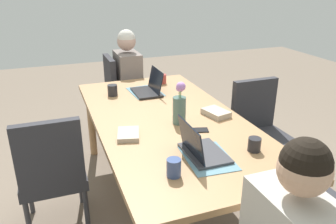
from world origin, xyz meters
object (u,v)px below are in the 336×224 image
Objects in this scene: person_head_left_left_mid at (129,90)px; laptop_head_left_left_mid at (149,88)px; coffee_mug_centre_left at (174,168)px; phone_black at (197,130)px; flower_vase at (180,105)px; dining_table at (168,126)px; coffee_mug_centre_right at (162,79)px; chair_near_right_near at (52,170)px; book_red_cover at (128,134)px; chair_head_left_left_mid at (121,91)px; book_blue_cover at (216,113)px; coffee_mug_near_right at (254,144)px; chair_far_left_far at (259,127)px; coffee_mug_near_left at (113,90)px; laptop_head_right_left_near at (200,149)px.

person_head_left_left_mid reaches higher than laptop_head_left_left_mid.
phone_black is at bearing 142.76° from coffee_mug_centre_left.
laptop_head_left_left_mid is at bearing -179.69° from flower_vase.
dining_table is 23.88× the size of coffee_mug_centre_right.
coffee_mug_centre_left is at bearing 41.79° from chair_near_right_near.
person_head_left_left_mid reaches higher than coffee_mug_centre_right.
book_red_cover is (0.08, -0.40, -0.12)m from flower_vase.
chair_head_left_left_mid is 1.58m from book_blue_cover.
coffee_mug_near_right is at bearing 26.59° from flower_vase.
chair_head_left_left_mid is 9.99× the size of coffee_mug_centre_right.
book_red_cover reaches higher than phone_black.
dining_table is 0.89m from coffee_mug_centre_right.
chair_head_left_left_mid reaches higher than phone_black.
dining_table is 10.76× the size of book_red_cover.
book_red_cover is at bearing -78.90° from chair_far_left_far.
coffee_mug_near_left is at bearing -155.39° from coffee_mug_near_right.
coffee_mug_centre_right is 1.21m from book_red_cover.
dining_table is at bearing -87.13° from chair_far_left_far.
person_head_left_left_mid reaches higher than coffee_mug_centre_left.
coffee_mug_near_left is (-0.65, -0.28, 0.12)m from dining_table.
person_head_left_left_mid reaches higher than book_red_cover.
coffee_mug_centre_right is at bearing 128.91° from chair_near_right_near.
chair_head_left_left_mid is at bearing -153.43° from coffee_mug_centre_right.
laptop_head_left_left_mid reaches higher than chair_far_left_far.
laptop_head_left_left_mid is (0.83, 0.08, 0.28)m from chair_head_left_left_mid.
chair_head_left_left_mid is 2.81× the size of laptop_head_left_left_mid.
coffee_mug_centre_right is at bearing 162.75° from coffee_mug_centre_left.
coffee_mug_near_left is 1.08× the size of coffee_mug_centre_right.
chair_near_right_near is 2.85× the size of flower_vase.
chair_far_left_far is 9.05× the size of coffee_mug_centre_left.
laptop_head_right_left_near is 3.28× the size of coffee_mug_near_left.
person_head_left_left_mid is at bearing 172.54° from coffee_mug_centre_left.
chair_far_left_far is 2.81× the size of laptop_head_right_left_near.
coffee_mug_centre_left reaches higher than book_blue_cover.
laptop_head_left_left_mid is 3.55× the size of coffee_mug_centre_right.
flower_vase is at bearing 0.44° from person_head_left_left_mid.
chair_head_left_left_mid reaches higher than book_red_cover.
person_head_left_left_mid is 0.81m from laptop_head_left_left_mid.
coffee_mug_centre_left is at bearing -56.82° from laptop_head_right_left_near.
coffee_mug_centre_left is at bearing 1.62° from coffee_mug_near_left.
chair_near_right_near is at bearing -28.99° from chair_head_left_left_mid.
flower_vase is 3.24× the size of coffee_mug_near_left.
dining_table is at bearing -158.07° from flower_vase.
person_head_left_left_mid is 1.56m from chair_far_left_far.
person_head_left_left_mid reaches higher than book_blue_cover.
book_blue_cover reaches higher than dining_table.
laptop_head_left_left_mid is at bearing 0.56° from person_head_left_left_mid.
flower_vase is 0.70m from coffee_mug_centre_left.
coffee_mug_near_right is (0.60, 1.18, 0.28)m from chair_near_right_near.
person_head_left_left_mid is 12.25× the size of coffee_mug_near_left.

